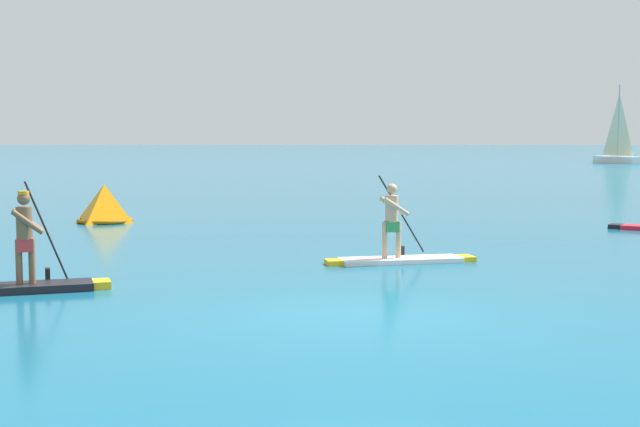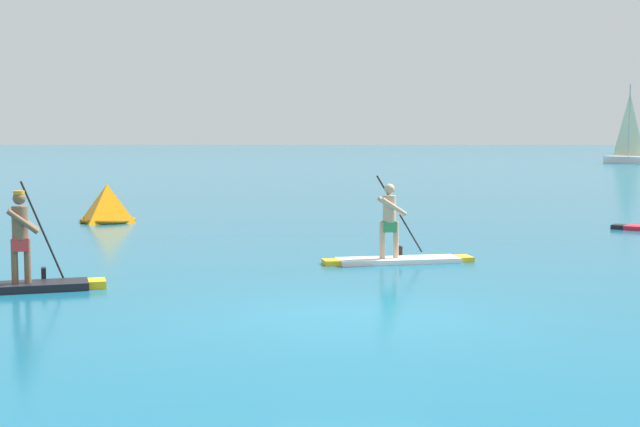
{
  "view_description": "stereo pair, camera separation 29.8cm",
  "coord_description": "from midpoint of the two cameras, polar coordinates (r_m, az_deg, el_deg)",
  "views": [
    {
      "loc": [
        -0.28,
        -12.56,
        2.58
      ],
      "look_at": [
        -0.83,
        8.81,
        0.68
      ],
      "focal_mm": 49.86,
      "sensor_mm": 36.0,
      "label": 1
    },
    {
      "loc": [
        0.01,
        -12.55,
        2.58
      ],
      "look_at": [
        -0.83,
        8.81,
        0.68
      ],
      "focal_mm": 49.86,
      "sensor_mm": 36.0,
      "label": 2
    }
  ],
  "objects": [
    {
      "name": "ground",
      "position": [
        12.81,
        2.05,
        -6.54
      ],
      "size": [
        440.0,
        440.0,
        0.0
      ],
      "primitive_type": "plane",
      "color": "#145B7A"
    },
    {
      "name": "race_marker_buoy",
      "position": [
        27.01,
        -13.97,
        0.5
      ],
      "size": [
        1.73,
        1.73,
        1.13
      ],
      "color": "orange",
      "rests_on": "ground"
    },
    {
      "name": "paddleboarder_near_left",
      "position": [
        15.49,
        -19.03,
        -3.59
      ],
      "size": [
        2.85,
        1.42,
        1.82
      ],
      "rotation": [
        0.0,
        0.0,
        0.34
      ],
      "color": "black",
      "rests_on": "ground"
    },
    {
      "name": "sailboat_right_horizon",
      "position": [
        85.2,
        18.48,
        3.74
      ],
      "size": [
        3.4,
        5.15,
        7.1
      ],
      "rotation": [
        0.0,
        0.0,
        2.02
      ],
      "color": "white",
      "rests_on": "ground"
    },
    {
      "name": "paddleboarder_mid_center",
      "position": [
        18.03,
        4.6,
        -2.14
      ],
      "size": [
        3.11,
        1.28,
        1.8
      ],
      "rotation": [
        0.0,
        0.0,
        0.24
      ],
      "color": "white",
      "rests_on": "ground"
    }
  ]
}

